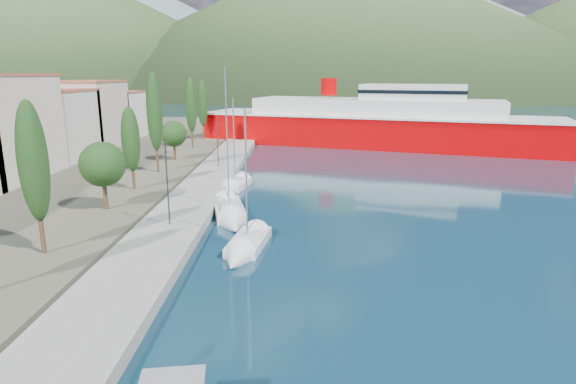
{
  "coord_description": "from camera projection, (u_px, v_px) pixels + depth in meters",
  "views": [
    {
      "loc": [
        0.51,
        -20.2,
        11.88
      ],
      "look_at": [
        0.0,
        14.0,
        3.5
      ],
      "focal_mm": 30.0,
      "sensor_mm": 36.0,
      "label": 1
    }
  ],
  "objects": [
    {
      "name": "quay",
      "position": [
        199.0,
        193.0,
        47.74
      ],
      "size": [
        5.0,
        88.0,
        0.8
      ],
      "primitive_type": "cube",
      "color": "gray",
      "rests_on": "ground"
    },
    {
      "name": "lamp_posts",
      "position": [
        167.0,
        182.0,
        35.75
      ],
      "size": [
        0.15,
        48.1,
        6.06
      ],
      "color": "#2D2D33",
      "rests_on": "quay"
    },
    {
      "name": "hills_far",
      "position": [
        405.0,
        21.0,
        602.92
      ],
      "size": [
        1480.0,
        900.0,
        180.0
      ],
      "color": "slate",
      "rests_on": "ground"
    },
    {
      "name": "ferry",
      "position": [
        376.0,
        124.0,
        81.73
      ],
      "size": [
        60.52,
        31.49,
        11.85
      ],
      "color": "#C40003",
      "rests_on": "ground"
    },
    {
      "name": "hills_near",
      "position": [
        422.0,
        25.0,
        371.09
      ],
      "size": [
        1010.0,
        520.0,
        115.0
      ],
      "color": "#3C552B",
      "rests_on": "ground"
    },
    {
      "name": "sailboat_mid",
      "position": [
        231.0,
        217.0,
        39.96
      ],
      "size": [
        4.5,
        9.69,
        13.49
      ],
      "color": "silver",
      "rests_on": "ground"
    },
    {
      "name": "ground",
      "position": [
        293.0,
        117.0,
        138.99
      ],
      "size": [
        1400.0,
        1400.0,
        0.0
      ],
      "primitive_type": "plane",
      "color": "#113245"
    },
    {
      "name": "sailboat_far",
      "position": [
        231.0,
        188.0,
        50.39
      ],
      "size": [
        3.56,
        7.38,
        10.41
      ],
      "color": "silver",
      "rests_on": "ground"
    },
    {
      "name": "town_buildings",
      "position": [
        23.0,
        129.0,
        57.43
      ],
      "size": [
        9.2,
        69.2,
        11.3
      ],
      "color": "beige",
      "rests_on": "land_strip"
    },
    {
      "name": "tree_row",
      "position": [
        147.0,
        131.0,
        52.17
      ],
      "size": [
        3.78,
        63.08,
        11.45
      ],
      "color": "#47301E",
      "rests_on": "land_strip"
    },
    {
      "name": "sailboat_near",
      "position": [
        242.0,
        251.0,
        32.38
      ],
      "size": [
        3.31,
        7.64,
        10.61
      ],
      "color": "silver",
      "rests_on": "ground"
    }
  ]
}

